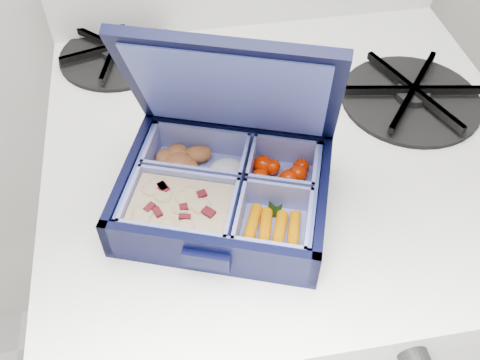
{
  "coord_description": "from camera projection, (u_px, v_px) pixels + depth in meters",
  "views": [
    {
      "loc": [
        -0.5,
        1.21,
        1.35
      ],
      "look_at": [
        -0.43,
        1.58,
        0.92
      ],
      "focal_mm": 40.0,
      "sensor_mm": 36.0,
      "label": 1
    }
  ],
  "objects": [
    {
      "name": "bento_box",
      "position": [
        224.0,
        193.0,
        0.57
      ],
      "size": [
        0.26,
        0.23,
        0.05
      ],
      "primitive_type": null,
      "rotation": [
        0.0,
        0.0,
        -0.35
      ],
      "color": "black",
      "rests_on": "stove"
    },
    {
      "name": "burner_grate_rear",
      "position": [
        116.0,
        51.0,
        0.77
      ],
      "size": [
        0.2,
        0.2,
        0.02
      ],
      "primitive_type": "cylinder",
      "rotation": [
        0.0,
        0.0,
        0.28
      ],
      "color": "black",
      "rests_on": "stove"
    },
    {
      "name": "burner_grate",
      "position": [
        412.0,
        93.0,
        0.7
      ],
      "size": [
        0.21,
        0.21,
        0.03
      ],
      "primitive_type": "cylinder",
      "rotation": [
        0.0,
        0.0,
        -0.17
      ],
      "color": "black",
      "rests_on": "stove"
    },
    {
      "name": "fork",
      "position": [
        271.0,
        107.0,
        0.7
      ],
      "size": [
        0.12,
        0.19,
        0.01
      ],
      "primitive_type": null,
      "rotation": [
        0.0,
        0.0,
        -0.51
      ],
      "color": "silver",
      "rests_on": "stove"
    },
    {
      "name": "stove",
      "position": [
        269.0,
        301.0,
        1.01
      ],
      "size": [
        0.59,
        0.59,
        0.89
      ],
      "primitive_type": null,
      "color": "white",
      "rests_on": "floor"
    }
  ]
}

